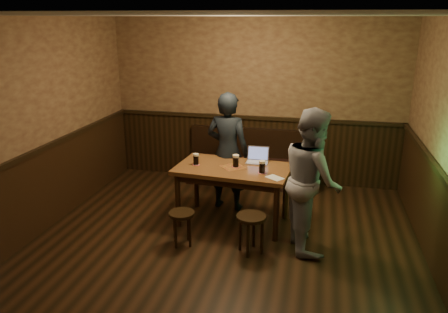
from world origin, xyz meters
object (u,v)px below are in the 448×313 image
at_px(person_suit, 228,152).
at_px(stool_right, 251,223).
at_px(pub_table, 233,174).
at_px(stool_left, 182,219).
at_px(bench, 251,166).
at_px(person_grey, 312,180).
at_px(laptop, 257,158).
at_px(pint_mid, 236,161).
at_px(pint_left, 196,159).
at_px(pint_right, 262,167).

bearing_deg(person_suit, stool_right, 122.27).
height_order(pub_table, stool_left, pub_table).
height_order(pub_table, stool_right, pub_table).
height_order(bench, person_grey, person_grey).
distance_m(stool_left, laptop, 1.42).
bearing_deg(bench, person_grey, -61.83).
xyz_separation_m(bench, stool_right, (0.39, -2.33, 0.08)).
bearing_deg(bench, pub_table, -90.00).
xyz_separation_m(pub_table, stool_right, (0.39, -0.77, -0.32)).
relative_size(pub_table, pint_mid, 9.23).
relative_size(stool_right, pint_mid, 2.82).
bearing_deg(person_grey, person_suit, 37.65).
bearing_deg(stool_right, stool_left, 179.96).
distance_m(pub_table, pint_mid, 0.20).
distance_m(pint_mid, person_suit, 0.53).
height_order(stool_left, pint_mid, pint_mid).
bearing_deg(person_suit, pint_mid, 122.41).
relative_size(stool_left, stool_right, 0.90).
distance_m(stool_left, stool_right, 0.89).
bearing_deg(laptop, bench, 103.21).
xyz_separation_m(stool_left, person_grey, (1.57, 0.33, 0.54)).
relative_size(bench, person_grey, 1.23).
distance_m(stool_right, pint_left, 1.29).
relative_size(stool_left, pint_right, 2.60).
relative_size(stool_left, pint_left, 2.74).
height_order(pint_right, person_suit, person_suit).
distance_m(person_suit, person_grey, 1.57).
relative_size(bench, stool_left, 4.93).
height_order(pint_mid, pint_right, pint_mid).
distance_m(stool_right, laptop, 1.17).
bearing_deg(bench, stool_right, -80.62).
distance_m(bench, pint_mid, 1.67).
height_order(pub_table, laptop, laptop).
height_order(bench, pint_left, pint_left).
distance_m(pub_table, pint_left, 0.56).
bearing_deg(pint_left, stool_right, -39.66).
height_order(pub_table, pint_right, pint_right).
height_order(bench, person_suit, person_suit).
bearing_deg(laptop, pint_right, -73.59).
bearing_deg(laptop, person_grey, -42.65).
xyz_separation_m(pint_left, laptop, (0.82, 0.30, -0.03)).
bearing_deg(person_suit, pint_right, 141.09).
height_order(stool_left, stool_right, stool_right).
bearing_deg(person_grey, stool_left, 86.04).
relative_size(bench, person_suit, 1.24).
relative_size(pub_table, stool_right, 3.27).
bearing_deg(pint_left, pub_table, 1.59).
height_order(stool_right, pint_mid, pint_mid).
height_order(stool_left, pint_right, pint_right).
relative_size(pint_left, person_grey, 0.09).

